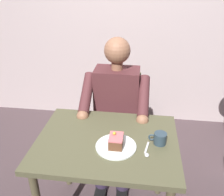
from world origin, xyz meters
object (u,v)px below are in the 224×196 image
cake_slice (116,141)px  dessert_spoon (147,151)px  dining_table (107,152)px  seated_person (116,112)px  coffee_cup (160,138)px  chair (118,118)px

cake_slice → dessert_spoon: (-0.19, 0.02, -0.04)m
dining_table → dessert_spoon: (-0.25, 0.09, 0.11)m
seated_person → coffee_cup: (-0.33, 0.47, 0.12)m
seated_person → coffee_cup: bearing=124.9°
chair → seated_person: 0.23m
seated_person → coffee_cup: seated_person is taller
dining_table → coffee_cup: bearing=-179.1°
seated_person → coffee_cup: 0.59m
cake_slice → dessert_spoon: size_ratio=0.76×
chair → seated_person: size_ratio=0.71×
seated_person → cake_slice: seated_person is taller
seated_person → cake_slice: size_ratio=11.46×
dining_table → chair: 0.66m
chair → seated_person: bearing=90.0°
coffee_cup → dining_table: bearing=0.9°
dining_table → seated_person: bearing=-90.0°
chair → coffee_cup: 0.78m
dining_table → cake_slice: (-0.07, 0.07, 0.15)m
dining_table → seated_person: size_ratio=0.72×
chair → cake_slice: 0.77m
chair → dessert_spoon: size_ratio=6.26×
dining_table → coffee_cup: coffee_cup is taller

